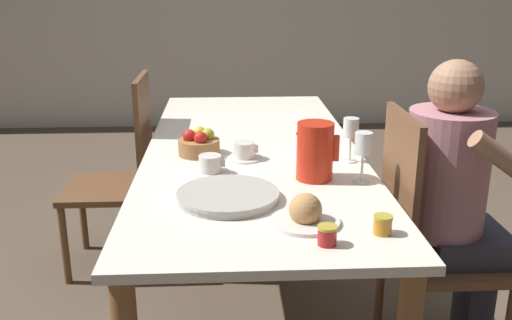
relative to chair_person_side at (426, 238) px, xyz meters
The scene contains 15 objects.
ground_plane 0.92m from the chair_person_side, 144.49° to the left, with size 20.00×20.00×0.00m, color brown.
dining_table 0.78m from the chair_person_side, 144.49° to the left, with size 0.90×2.13×0.73m.
chair_person_side is the anchor object (origin of this frame).
chair_opposite 1.49m from the chair_person_side, 147.15° to the left, with size 0.42×0.42×0.98m.
person_seated 0.21m from the chair_person_side, 13.91° to the left, with size 0.39×0.41×1.16m.
red_pitcher 0.54m from the chair_person_side, behind, with size 0.16×0.13×0.21m.
wine_glass_water 0.50m from the chair_person_side, 135.69° to the left, with size 0.06×0.06×0.18m.
wine_glass_juice 0.44m from the chair_person_side, behind, with size 0.06×0.06×0.18m.
teacup_near_person 0.85m from the chair_person_side, behind, with size 0.14×0.14×0.07m.
teacup_across 0.77m from the chair_person_side, 155.89° to the left, with size 0.14×0.14×0.07m.
serving_tray 0.78m from the chair_person_side, 169.07° to the right, with size 0.34×0.34×0.03m.
bread_plate 0.66m from the chair_person_side, 146.32° to the right, with size 0.21×0.21×0.10m.
jam_jar_amber 0.57m from the chair_person_side, 124.81° to the right, with size 0.06×0.06×0.06m.
jam_jar_red 0.71m from the chair_person_side, 133.91° to the right, with size 0.06×0.06×0.06m.
fruit_bowl 0.96m from the chair_person_side, 156.63° to the left, with size 0.17×0.17×0.11m.
Camera 1 is at (-0.10, -2.34, 1.44)m, focal length 40.00 mm.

